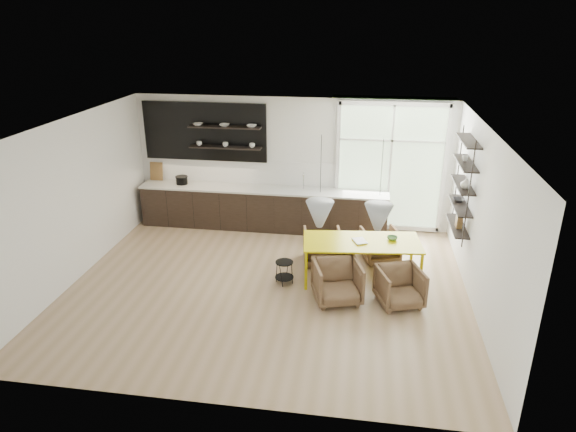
# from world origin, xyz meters

# --- Properties ---
(room) EXTENTS (7.02, 6.01, 2.91)m
(room) POSITION_xyz_m (0.58, 1.10, 1.46)
(room) COLOR tan
(room) RESTS_ON ground
(kitchen_run) EXTENTS (5.54, 0.69, 2.75)m
(kitchen_run) POSITION_xyz_m (-0.70, 2.69, 0.60)
(kitchen_run) COLOR black
(kitchen_run) RESTS_ON ground
(right_shelving) EXTENTS (0.26, 1.22, 1.90)m
(right_shelving) POSITION_xyz_m (3.36, 1.17, 1.65)
(right_shelving) COLOR black
(right_shelving) RESTS_ON ground
(dining_table) EXTENTS (2.18, 1.17, 0.76)m
(dining_table) POSITION_xyz_m (1.63, 0.55, 0.71)
(dining_table) COLOR #CCBF02
(dining_table) RESTS_ON ground
(armchair_back_left) EXTENTS (0.82, 0.84, 0.66)m
(armchair_back_left) POSITION_xyz_m (0.87, 1.14, 0.33)
(armchair_back_left) COLOR brown
(armchair_back_left) RESTS_ON ground
(armchair_back_right) EXTENTS (0.86, 0.88, 0.63)m
(armchair_back_right) POSITION_xyz_m (1.99, 1.43, 0.32)
(armchair_back_right) COLOR brown
(armchair_back_right) RESTS_ON ground
(armchair_front_left) EXTENTS (0.95, 0.97, 0.71)m
(armchair_front_left) POSITION_xyz_m (1.25, -0.26, 0.35)
(armchair_front_left) COLOR brown
(armchair_front_left) RESTS_ON ground
(armchair_front_right) EXTENTS (0.89, 0.90, 0.65)m
(armchair_front_right) POSITION_xyz_m (2.29, -0.23, 0.32)
(armchair_front_right) COLOR brown
(armchair_front_right) RESTS_ON ground
(wire_stool) EXTENTS (0.34, 0.34, 0.43)m
(wire_stool) POSITION_xyz_m (0.28, 0.19, 0.28)
(wire_stool) COLOR black
(wire_stool) RESTS_ON ground
(table_book) EXTENTS (0.30, 0.34, 0.03)m
(table_book) POSITION_xyz_m (1.49, 0.48, 0.77)
(table_book) COLOR white
(table_book) RESTS_ON dining_table
(table_bowl) EXTENTS (0.22, 0.22, 0.06)m
(table_bowl) POSITION_xyz_m (2.17, 0.70, 0.79)
(table_bowl) COLOR #598B50
(table_bowl) RESTS_ON dining_table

